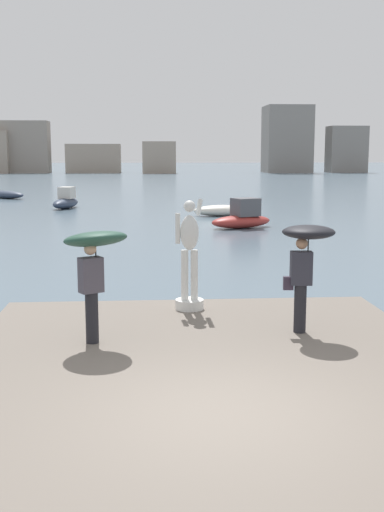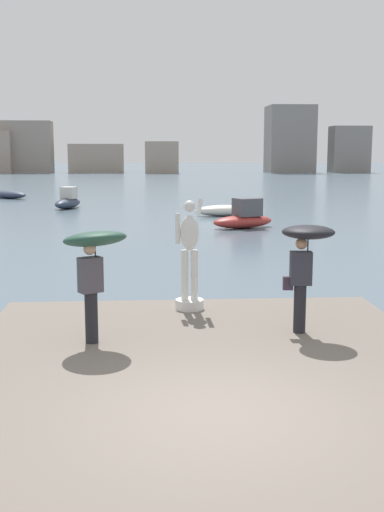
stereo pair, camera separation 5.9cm
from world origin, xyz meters
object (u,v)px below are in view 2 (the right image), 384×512
at_px(boat_mid, 8,195).
at_px(boat_far, 224,210).
at_px(statue_white_figure, 189,263).
at_px(onlooker_right, 305,249).
at_px(boat_near, 68,201).
at_px(boat_rightward, 244,218).
at_px(onlooker_left, 94,252).

distance_m(boat_mid, boat_far, 22.09).
xyz_separation_m(statue_white_figure, onlooker_right, (1.95, -1.86, 0.55)).
height_order(boat_near, boat_far, boat_near).
height_order(statue_white_figure, boat_rightward, statue_white_figure).
height_order(boat_mid, boat_far, boat_far).
bearing_deg(onlooker_left, boat_far, 78.50).
bearing_deg(boat_far, boat_rightward, -87.16).
xyz_separation_m(onlooker_right, boat_rightward, (1.85, 19.55, -1.41)).
xyz_separation_m(onlooker_left, boat_mid, (-10.37, 41.48, -1.64)).
bearing_deg(onlooker_left, onlooker_right, 5.05).
distance_m(boat_near, boat_rightward, 15.48).
bearing_deg(onlooker_right, boat_rightward, 84.59).
height_order(boat_mid, boat_rightward, boat_rightward).
relative_size(boat_near, boat_far, 1.05).
relative_size(boat_mid, boat_far, 1.14).
height_order(boat_near, boat_rightward, boat_rightward).
relative_size(boat_mid, boat_rightward, 1.11).
xyz_separation_m(boat_far, boat_rightward, (0.30, -6.00, 0.19)).
relative_size(statue_white_figure, boat_rightward, 0.66).
height_order(boat_near, boat_mid, boat_near).
bearing_deg(statue_white_figure, boat_rightward, 77.87).
distance_m(onlooker_right, boat_rightward, 19.69).
bearing_deg(statue_white_figure, onlooker_left, -128.87).
xyz_separation_m(onlooker_right, boat_far, (1.56, 25.55, -1.60)).
xyz_separation_m(onlooker_left, boat_rightward, (5.56, 19.88, -1.44)).
bearing_deg(boat_near, boat_mid, 121.51).
distance_m(onlooker_right, boat_near, 32.46).
height_order(onlooker_left, boat_mid, onlooker_left).
bearing_deg(onlooker_left, statue_white_figure, 51.13).
bearing_deg(statue_white_figure, boat_near, 101.77).
height_order(statue_white_figure, boat_mid, statue_white_figure).
bearing_deg(statue_white_figure, boat_mid, 107.16).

